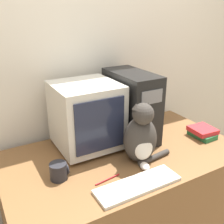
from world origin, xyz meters
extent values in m
cube|color=beige|center=(0.00, 0.90, 1.25)|extent=(7.00, 0.05, 2.50)
cube|color=brown|center=(0.00, 0.42, 0.37)|extent=(1.50, 0.84, 0.73)
cube|color=beige|center=(-0.17, 0.61, 0.74)|extent=(0.27, 0.23, 0.02)
cube|color=beige|center=(-0.17, 0.61, 0.96)|extent=(0.39, 0.39, 0.41)
cube|color=#1E2338|center=(-0.17, 0.41, 0.96)|extent=(0.31, 0.01, 0.32)
cube|color=black|center=(0.16, 0.59, 0.97)|extent=(0.22, 0.44, 0.47)
cube|color=slate|center=(0.16, 0.37, 1.09)|extent=(0.15, 0.01, 0.08)
cube|color=silver|center=(-0.12, 0.10, 0.74)|extent=(0.46, 0.14, 0.02)
cube|color=beige|center=(-0.12, 0.10, 0.75)|extent=(0.42, 0.11, 0.00)
ellipsoid|color=#38332D|center=(0.03, 0.30, 0.87)|extent=(0.24, 0.21, 0.28)
ellipsoid|color=beige|center=(0.01, 0.24, 0.85)|extent=(0.12, 0.07, 0.16)
sphere|color=#38332D|center=(0.02, 0.27, 1.05)|extent=(0.15, 0.15, 0.12)
cone|color=#38332D|center=(-0.02, 0.28, 1.10)|extent=(0.04, 0.04, 0.03)
cone|color=#38332D|center=(0.05, 0.26, 1.10)|extent=(0.04, 0.04, 0.03)
ellipsoid|color=beige|center=(0.01, 0.21, 0.75)|extent=(0.07, 0.09, 0.04)
cylinder|color=#38332D|center=(0.11, 0.26, 0.75)|extent=(0.24, 0.06, 0.03)
cube|color=#28703D|center=(0.60, 0.33, 0.75)|extent=(0.13, 0.18, 0.03)
cube|color=red|center=(0.61, 0.33, 0.78)|extent=(0.17, 0.17, 0.03)
cylinder|color=maroon|center=(-0.23, 0.22, 0.74)|extent=(0.16, 0.03, 0.01)
cylinder|color=#232328|center=(-0.45, 0.36, 0.78)|extent=(0.09, 0.09, 0.09)
torus|color=#232328|center=(-0.40, 0.36, 0.78)|extent=(0.01, 0.06, 0.06)
camera|label=1|loc=(-0.79, -0.80, 1.59)|focal=42.00mm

